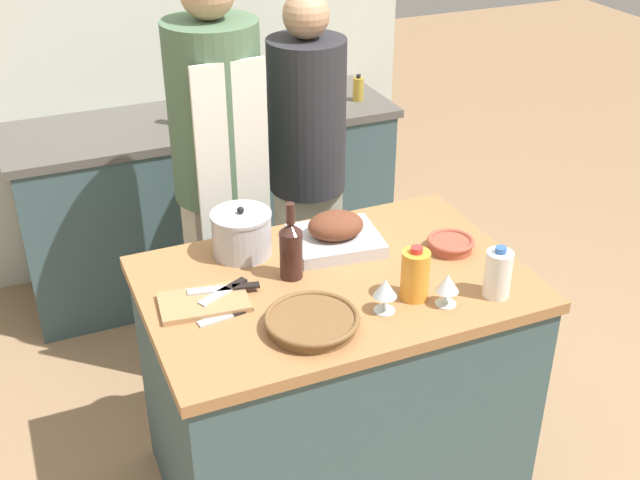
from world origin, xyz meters
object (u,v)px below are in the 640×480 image
object	(u,v)px
cutting_board	(204,302)
knife_bread	(227,316)
juice_jug	(415,275)
stand_mixer	(314,80)
person_cook_guest	(307,162)
knife_paring	(225,291)
wine_glass_right	(447,284)
condiment_bottle_short	(358,89)
person_cook_aproned	(219,166)
condiment_bottle_tall	(173,111)
mixing_bowl	(451,244)
roasting_pan	(336,234)
knife_chef	(226,288)
milk_jug	(498,273)
wine_glass_left	(385,289)
wicker_basket	(312,321)
stock_pot	(242,233)
wine_bottle_green	(291,248)

from	to	relation	value
cutting_board	knife_bread	bearing A→B (deg)	-61.41
juice_jug	stand_mixer	distance (m)	1.70
person_cook_guest	knife_paring	bearing A→B (deg)	-121.59
wine_glass_right	knife_paring	size ratio (longest dim) A/B	0.59
wine_glass_right	condiment_bottle_short	world-z (taller)	condiment_bottle_short
person_cook_aproned	knife_paring	bearing A→B (deg)	-108.70
wine_glass_right	condiment_bottle_tall	distance (m)	1.85
knife_paring	mixing_bowl	bearing A→B (deg)	-1.74
knife_bread	condiment_bottle_short	distance (m)	1.95
juice_jug	knife_paring	xyz separation A→B (m)	(-0.54, 0.23, -0.06)
roasting_pan	knife_chef	distance (m)	0.46
juice_jug	person_cook_guest	xyz separation A→B (m)	(0.08, 1.08, -0.08)
milk_jug	person_cook_guest	world-z (taller)	person_cook_guest
condiment_bottle_tall	cutting_board	bearing A→B (deg)	-100.72
roasting_pan	wine_glass_right	xyz separation A→B (m)	(0.17, -0.46, 0.02)
milk_jug	roasting_pan	bearing A→B (deg)	125.49
mixing_bowl	milk_jug	world-z (taller)	milk_jug
mixing_bowl	condiment_bottle_tall	xyz separation A→B (m)	(-0.59, 1.53, 0.04)
wine_glass_left	person_cook_guest	distance (m)	1.13
roasting_pan	juice_jug	xyz separation A→B (m)	(0.10, -0.39, 0.03)
wine_glass_right	knife_chef	distance (m)	0.69
stand_mixer	wicker_basket	bearing A→B (deg)	-112.79
knife_bread	person_cook_guest	bearing A→B (deg)	55.72
wine_glass_left	stand_mixer	bearing A→B (deg)	74.40
person_cook_aproned	person_cook_guest	bearing A→B (deg)	6.26
wine_glass_left	condiment_bottle_tall	world-z (taller)	condiment_bottle_tall
knife_chef	stand_mixer	bearing A→B (deg)	57.88
knife_chef	person_cook_aproned	size ratio (longest dim) A/B	0.13
cutting_board	knife_chef	size ratio (longest dim) A/B	1.26
mixing_bowl	person_cook_aproned	world-z (taller)	person_cook_aproned
stock_pot	condiment_bottle_tall	world-z (taller)	stock_pot
juice_jug	stand_mixer	bearing A→B (deg)	78.00
juice_jug	knife_paring	world-z (taller)	juice_jug
condiment_bottle_short	person_cook_aproned	size ratio (longest dim) A/B	0.08
cutting_board	person_cook_guest	xyz separation A→B (m)	(0.70, 0.87, -0.01)
milk_jug	stand_mixer	bearing A→B (deg)	86.41
cutting_board	wine_glass_right	bearing A→B (deg)	-22.82
condiment_bottle_tall	person_cook_aproned	size ratio (longest dim) A/B	0.08
knife_bread	roasting_pan	bearing A→B (deg)	28.72
juice_jug	person_cook_guest	size ratio (longest dim) A/B	0.11
wine_glass_right	juice_jug	bearing A→B (deg)	134.08
juice_jug	person_cook_aproned	size ratio (longest dim) A/B	0.10
wicker_basket	stock_pot	world-z (taller)	stock_pot
milk_jug	wine_bottle_green	distance (m)	0.65
condiment_bottle_tall	juice_jug	bearing A→B (deg)	-79.28
wicker_basket	wine_glass_left	world-z (taller)	wine_glass_left
knife_paring	person_cook_aproned	distance (m)	0.82
wicker_basket	wine_glass_right	bearing A→B (deg)	-6.12
knife_bread	person_cook_aproned	xyz separation A→B (m)	(0.25, 0.89, 0.08)
juice_jug	stand_mixer	world-z (taller)	stand_mixer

